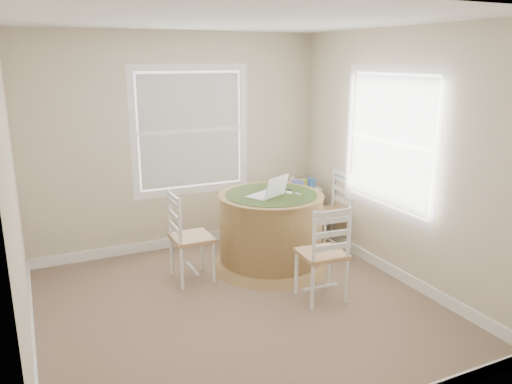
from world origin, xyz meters
TOP-DOWN VIEW (x-y plane):
  - room at (0.17, 0.16)m, footprint 3.64×3.64m
  - round_table at (0.73, 0.76)m, footprint 1.35×1.35m
  - chair_left at (-0.20, 0.78)m, footprint 0.40×0.42m
  - chair_near at (0.80, -0.18)m, footprint 0.44×0.43m
  - chair_right at (1.61, 0.92)m, footprint 0.40×0.42m
  - laptop at (0.66, 0.70)m, footprint 0.47×0.45m
  - mouse at (0.92, 0.71)m, footprint 0.07×0.11m
  - phone at (1.00, 0.64)m, footprint 0.05×0.09m
  - keys at (0.97, 0.81)m, footprint 0.06×0.05m
  - corner_chest at (1.50, 1.45)m, footprint 0.45×0.57m
  - tissue_box at (1.40, 1.34)m, footprint 0.13×0.13m
  - box_yellow at (1.55, 1.49)m, footprint 0.16×0.12m
  - box_blue at (1.58, 1.33)m, footprint 0.09×0.09m
  - cup_cream at (1.46, 1.58)m, footprint 0.07×0.07m

SIDE VIEW (x-z plane):
  - corner_chest at x=1.50m, z-range 0.00..0.70m
  - round_table at x=0.73m, z-range 0.03..0.88m
  - chair_left at x=-0.20m, z-range 0.00..0.95m
  - chair_near at x=0.80m, z-range 0.00..0.95m
  - chair_right at x=1.61m, z-range 0.00..0.95m
  - box_yellow at x=1.55m, z-range 0.70..0.76m
  - cup_cream at x=1.46m, z-range 0.70..0.79m
  - tissue_box at x=1.40m, z-range 0.70..0.80m
  - box_blue at x=1.58m, z-range 0.70..0.82m
  - phone at x=1.00m, z-range 0.83..0.85m
  - keys at x=0.97m, z-range 0.83..0.86m
  - mouse at x=0.92m, z-range 0.83..0.87m
  - laptop at x=0.66m, z-range 0.75..1.00m
  - room at x=0.17m, z-range -0.02..2.62m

